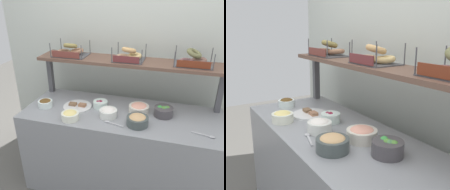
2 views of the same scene
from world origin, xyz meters
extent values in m
cube|color=beige|center=(0.00, 0.55, 1.20)|extent=(3.04, 0.06, 2.40)
cube|color=#4C4C51|center=(-0.86, 0.27, 1.05)|extent=(0.05, 0.05, 0.40)
cube|color=brown|center=(0.00, 0.27, 1.26)|extent=(1.80, 0.32, 0.03)
cylinder|color=white|center=(-0.22, 0.06, 0.88)|extent=(0.14, 0.14, 0.07)
sphere|color=#95343C|center=(-0.22, 0.06, 0.91)|extent=(0.04, 0.04, 0.04)
sphere|color=maroon|center=(-0.21, 0.05, 0.91)|extent=(0.04, 0.04, 0.04)
sphere|color=#923A4E|center=(-0.24, 0.04, 0.91)|extent=(0.04, 0.04, 0.04)
cylinder|color=silver|center=(0.16, 0.05, 0.88)|extent=(0.19, 0.19, 0.07)
ellipsoid|color=#F2A58D|center=(0.16, 0.05, 0.91)|extent=(0.15, 0.15, 0.05)
cylinder|color=white|center=(-0.40, -0.24, 0.88)|extent=(0.16, 0.16, 0.07)
ellipsoid|color=#F8E185|center=(-0.40, -0.24, 0.91)|extent=(0.12, 0.12, 0.05)
cylinder|color=white|center=(-0.74, -0.08, 0.88)|extent=(0.14, 0.14, 0.06)
ellipsoid|color=brown|center=(-0.74, -0.08, 0.91)|extent=(0.11, 0.11, 0.04)
cylinder|color=white|center=(-0.09, -0.10, 0.89)|extent=(0.16, 0.16, 0.07)
ellipsoid|color=white|center=(-0.09, -0.10, 0.92)|extent=(0.12, 0.12, 0.05)
cylinder|color=#4A464A|center=(0.38, 0.05, 0.89)|extent=(0.17, 0.17, 0.08)
sphere|color=green|center=(0.35, 0.06, 0.92)|extent=(0.05, 0.05, 0.05)
sphere|color=#569256|center=(0.39, 0.06, 0.92)|extent=(0.05, 0.05, 0.05)
sphere|color=#62A043|center=(0.41, 0.07, 0.92)|extent=(0.05, 0.05, 0.05)
sphere|color=#638B46|center=(0.38, 0.06, 0.92)|extent=(0.04, 0.04, 0.04)
sphere|color=#58973C|center=(0.38, 0.05, 0.92)|extent=(0.05, 0.05, 0.05)
cylinder|color=#464F4E|center=(0.18, -0.17, 0.89)|extent=(0.19, 0.19, 0.08)
ellipsoid|color=tan|center=(0.18, -0.17, 0.92)|extent=(0.15, 0.15, 0.05)
cylinder|color=white|center=(-0.44, -0.01, 0.86)|extent=(0.27, 0.27, 0.01)
cube|color=#826044|center=(-0.48, -0.01, 0.88)|extent=(0.07, 0.05, 0.02)
cube|color=#9F6C4E|center=(-0.39, 0.00, 0.88)|extent=(0.07, 0.05, 0.02)
cube|color=#B7B7BC|center=(0.01, -0.22, 0.86)|extent=(0.14, 0.05, 0.01)
ellipsoid|color=#B7B7BC|center=(-0.08, -0.20, 0.86)|extent=(0.04, 0.03, 0.01)
cube|color=#4C4C51|center=(-0.60, 0.27, 1.28)|extent=(0.34, 0.24, 0.01)
cylinder|color=#4C4C51|center=(-0.76, 0.15, 1.35)|extent=(0.01, 0.01, 0.14)
cylinder|color=#4C4C51|center=(-0.43, 0.15, 1.35)|extent=(0.01, 0.01, 0.14)
cylinder|color=#4C4C51|center=(-0.76, 0.38, 1.35)|extent=(0.01, 0.01, 0.14)
cylinder|color=#4C4C51|center=(-0.43, 0.38, 1.35)|extent=(0.01, 0.01, 0.14)
cube|color=brown|center=(-0.60, 0.15, 1.32)|extent=(0.29, 0.01, 0.06)
torus|color=#976C53|center=(-0.66, 0.24, 1.31)|extent=(0.17, 0.17, 0.05)
torus|color=#A07053|center=(-0.55, 0.31, 1.32)|extent=(0.15, 0.15, 0.06)
torus|color=#968649|center=(-0.60, 0.27, 1.38)|extent=(0.14, 0.15, 0.08)
cube|color=#4C4C51|center=(0.00, 0.27, 1.28)|extent=(0.29, 0.24, 0.01)
cylinder|color=#4C4C51|center=(-0.14, 0.16, 1.35)|extent=(0.01, 0.01, 0.14)
cylinder|color=#4C4C51|center=(0.14, 0.16, 1.35)|extent=(0.01, 0.01, 0.14)
cylinder|color=#4C4C51|center=(-0.14, 0.39, 1.35)|extent=(0.01, 0.01, 0.14)
cylinder|color=#4C4C51|center=(0.14, 0.39, 1.35)|extent=(0.01, 0.01, 0.14)
cube|color=brown|center=(0.00, 0.15, 1.32)|extent=(0.24, 0.01, 0.06)
torus|color=tan|center=(-0.05, 0.24, 1.31)|extent=(0.17, 0.17, 0.05)
torus|color=#DDBC78|center=(0.05, 0.31, 1.31)|extent=(0.20, 0.20, 0.05)
torus|color=tan|center=(0.00, 0.27, 1.38)|extent=(0.19, 0.20, 0.07)
cylinder|color=#4C4C51|center=(0.43, 0.17, 1.35)|extent=(0.01, 0.01, 0.14)
cylinder|color=#4C4C51|center=(0.43, 0.40, 1.35)|extent=(0.01, 0.01, 0.14)
cube|color=maroon|center=(0.59, 0.17, 1.32)|extent=(0.28, 0.01, 0.06)
torus|color=#88595A|center=(0.53, 0.26, 1.31)|extent=(0.15, 0.15, 0.05)
camera|label=1|loc=(0.47, -1.95, 1.96)|focal=39.29mm
camera|label=2|loc=(1.33, -0.84, 1.51)|focal=41.98mm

